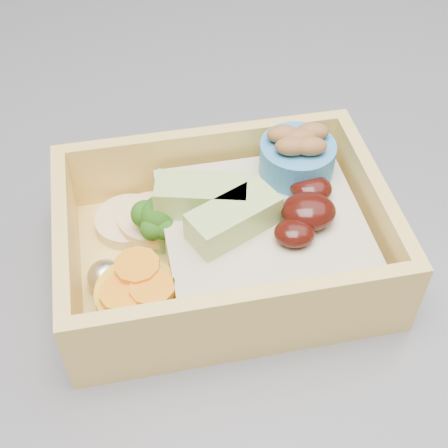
{
  "coord_description": "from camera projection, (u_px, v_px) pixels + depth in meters",
  "views": [
    {
      "loc": [
        -0.09,
        -0.5,
        1.24
      ],
      "look_at": [
        -0.08,
        -0.24,
        0.96
      ],
      "focal_mm": 50.0,
      "sensor_mm": 36.0,
      "label": 1
    }
  ],
  "objects": [
    {
      "name": "island",
      "position": [
        284.0,
        396.0,
        0.84
      ],
      "size": [
        1.24,
        0.84,
        0.92
      ],
      "color": "brown",
      "rests_on": "ground"
    },
    {
      "name": "bento_box",
      "position": [
        233.0,
        235.0,
        0.39
      ],
      "size": [
        0.22,
        0.18,
        0.07
      ],
      "rotation": [
        0.0,
        0.0,
        0.17
      ],
      "color": "#ECC561",
      "rests_on": "island"
    }
  ]
}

